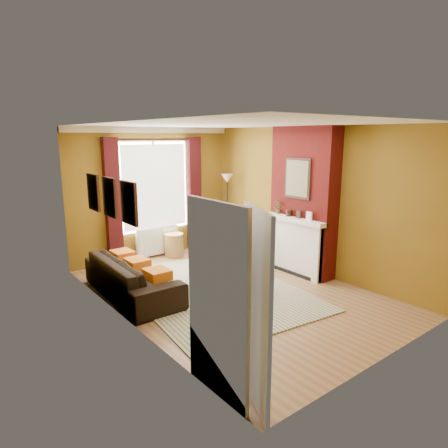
{
  "coord_description": "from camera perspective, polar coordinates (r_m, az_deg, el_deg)",
  "views": [
    {
      "loc": [
        -4.08,
        -4.99,
        2.62
      ],
      "look_at": [
        0.0,
        0.25,
        1.15
      ],
      "focal_mm": 32.0,
      "sensor_mm": 36.0,
      "label": 1
    }
  ],
  "objects": [
    {
      "name": "ground",
      "position": [
        6.96,
        1.28,
        -9.64
      ],
      "size": [
        5.5,
        5.5,
        0.0
      ],
      "primitive_type": "plane",
      "color": "brown",
      "rests_on": "ground"
    },
    {
      "name": "room_walls",
      "position": [
        7.18,
        3.77,
        2.51
      ],
      "size": [
        3.82,
        5.54,
        2.83
      ],
      "color": "brown",
      "rests_on": "ground"
    },
    {
      "name": "striped_rug",
      "position": [
        7.01,
        -1.71,
        -9.39
      ],
      "size": [
        3.01,
        3.89,
        0.02
      ],
      "rotation": [
        0.0,
        0.0,
        -0.11
      ],
      "color": "#356293",
      "rests_on": "ground"
    },
    {
      "name": "sofa",
      "position": [
        6.88,
        -12.99,
        -7.35
      ],
      "size": [
        0.93,
        2.24,
        0.65
      ],
      "primitive_type": "imported",
      "rotation": [
        0.0,
        0.0,
        1.54
      ],
      "color": "black",
      "rests_on": "ground"
    },
    {
      "name": "armchair",
      "position": [
        8.79,
        2.16,
        -2.34
      ],
      "size": [
        1.52,
        1.52,
        0.75
      ],
      "primitive_type": "imported",
      "rotation": [
        0.0,
        0.0,
        3.93
      ],
      "color": "black",
      "rests_on": "ground"
    },
    {
      "name": "coffee_table",
      "position": [
        7.14,
        0.17,
        -6.34
      ],
      "size": [
        0.8,
        1.17,
        0.35
      ],
      "rotation": [
        0.0,
        0.0,
        0.28
      ],
      "color": "tan",
      "rests_on": "ground"
    },
    {
      "name": "wicker_stool",
      "position": [
        8.9,
        -7.15,
        -3.01
      ],
      "size": [
        0.51,
        0.51,
        0.52
      ],
      "rotation": [
        0.0,
        0.0,
        0.26
      ],
      "color": "#9E7A44",
      "rests_on": "ground"
    },
    {
      "name": "floor_lamp",
      "position": [
        9.16,
        0.45,
        4.8
      ],
      "size": [
        0.34,
        0.34,
        1.77
      ],
      "rotation": [
        0.0,
        0.0,
        -0.41
      ],
      "color": "black",
      "rests_on": "ground"
    },
    {
      "name": "book_a",
      "position": [
        6.92,
        2.39,
        -6.53
      ],
      "size": [
        0.35,
        0.37,
        0.03
      ],
      "primitive_type": "imported",
      "rotation": [
        0.0,
        0.0,
        0.57
      ],
      "color": "#999999",
      "rests_on": "coffee_table"
    },
    {
      "name": "book_b",
      "position": [
        7.32,
        -0.92,
        -5.47
      ],
      "size": [
        0.32,
        0.38,
        0.03
      ],
      "primitive_type": "imported",
      "rotation": [
        0.0,
        0.0,
        0.27
      ],
      "color": "#999999",
      "rests_on": "coffee_table"
    },
    {
      "name": "mug",
      "position": [
        7.21,
        1.83,
        -5.5
      ],
      "size": [
        0.1,
        0.1,
        0.09
      ],
      "primitive_type": "imported",
      "rotation": [
        0.0,
        0.0,
        -0.11
      ],
      "color": "#999999",
      "rests_on": "coffee_table"
    },
    {
      "name": "tv_remote",
      "position": [
        7.06,
        -1.06,
        -6.15
      ],
      "size": [
        0.09,
        0.18,
        0.02
      ],
      "rotation": [
        0.0,
        0.0,
        0.23
      ],
      "color": "#28282B",
      "rests_on": "coffee_table"
    }
  ]
}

